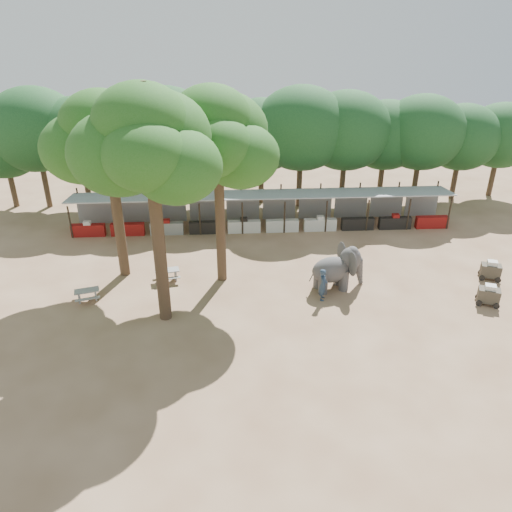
{
  "coord_description": "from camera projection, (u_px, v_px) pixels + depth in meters",
  "views": [
    {
      "loc": [
        -2.53,
        -20.55,
        14.9
      ],
      "look_at": [
        -1.0,
        5.0,
        2.0
      ],
      "focal_mm": 35.0,
      "sensor_mm": 36.0,
      "label": 1
    }
  ],
  "objects": [
    {
      "name": "backdrop_trees",
      "position": [
        258.0,
        137.0,
        39.62
      ],
      "size": [
        46.46,
        5.95,
        8.33
      ],
      "color": "#332316",
      "rests_on": "ground"
    },
    {
      "name": "elephant",
      "position": [
        338.0,
        268.0,
        28.87
      ],
      "size": [
        3.43,
        2.54,
        2.55
      ],
      "rotation": [
        0.0,
        0.0,
        0.22
      ],
      "color": "#3C3A3B",
      "rests_on": "ground"
    },
    {
      "name": "cart_back",
      "position": [
        491.0,
        270.0,
        30.09
      ],
      "size": [
        1.44,
        1.18,
        1.21
      ],
      "rotation": [
        0.0,
        0.0,
        -0.35
      ],
      "color": "#342D24",
      "rests_on": "ground"
    },
    {
      "name": "handler",
      "position": [
        323.0,
        285.0,
        27.83
      ],
      "size": [
        0.61,
        0.77,
        1.9
      ],
      "primitive_type": "imported",
      "rotation": [
        0.0,
        0.0,
        1.33
      ],
      "color": "#26384C",
      "rests_on": "ground"
    },
    {
      "name": "yard_tree_center",
      "position": [
        147.0,
        145.0,
        22.64
      ],
      "size": [
        7.1,
        6.9,
        12.04
      ],
      "color": "#332316",
      "rests_on": "ground"
    },
    {
      "name": "ground",
      "position": [
        282.0,
        335.0,
        25.16
      ],
      "size": [
        100.0,
        100.0,
        0.0
      ],
      "primitive_type": "plane",
      "color": "brown",
      "rests_on": "ground"
    },
    {
      "name": "yard_tree_back",
      "position": [
        215.0,
        138.0,
        26.67
      ],
      "size": [
        7.1,
        6.9,
        11.36
      ],
      "color": "#332316",
      "rests_on": "ground"
    },
    {
      "name": "picnic_table_far",
      "position": [
        167.0,
        273.0,
        30.0
      ],
      "size": [
        1.64,
        1.53,
        0.7
      ],
      "rotation": [
        0.0,
        0.0,
        0.21
      ],
      "color": "gray",
      "rests_on": "ground"
    },
    {
      "name": "cart_front",
      "position": [
        489.0,
        295.0,
        27.53
      ],
      "size": [
        1.45,
        1.22,
        1.21
      ],
      "rotation": [
        0.0,
        0.0,
        -0.39
      ],
      "color": "#342D24",
      "rests_on": "ground"
    },
    {
      "name": "vendor_stalls",
      "position": [
        262.0,
        212.0,
        36.97
      ],
      "size": [
        28.0,
        2.99,
        2.8
      ],
      "color": "gray",
      "rests_on": "ground"
    },
    {
      "name": "picnic_table_near",
      "position": [
        87.0,
        294.0,
        27.96
      ],
      "size": [
        1.59,
        1.49,
        0.66
      ],
      "rotation": [
        0.0,
        0.0,
        0.26
      ],
      "color": "gray",
      "rests_on": "ground"
    },
    {
      "name": "yard_tree_left",
      "position": [
        106.0,
        141.0,
        27.39
      ],
      "size": [
        7.1,
        6.9,
        11.02
      ],
      "color": "#332316",
      "rests_on": "ground"
    }
  ]
}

